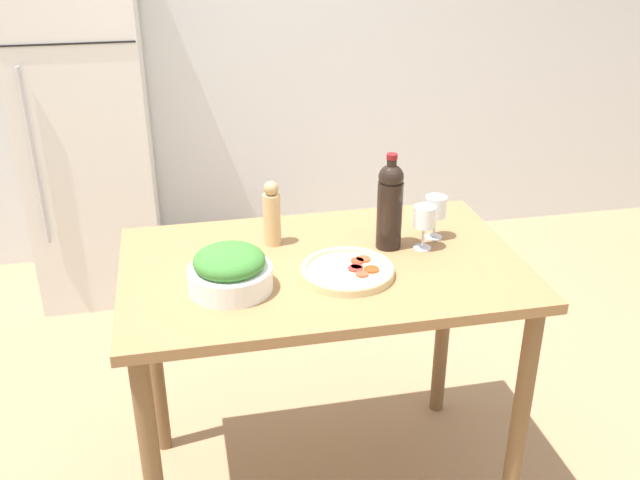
% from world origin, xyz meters
% --- Properties ---
extents(wall_back, '(6.40, 0.06, 2.60)m').
position_xyz_m(wall_back, '(0.00, 2.12, 1.30)').
color(wall_back, silver).
rests_on(wall_back, ground_plane).
extents(refrigerator, '(0.61, 0.67, 1.89)m').
position_xyz_m(refrigerator, '(-0.85, 1.74, 0.95)').
color(refrigerator, silver).
rests_on(refrigerator, ground_plane).
extents(prep_counter, '(1.24, 0.78, 0.91)m').
position_xyz_m(prep_counter, '(0.00, 0.00, 0.78)').
color(prep_counter, olive).
rests_on(prep_counter, ground_plane).
extents(wine_bottle, '(0.08, 0.08, 0.32)m').
position_xyz_m(wine_bottle, '(0.23, 0.07, 1.06)').
color(wine_bottle, black).
rests_on(wine_bottle, prep_counter).
extents(wine_glass_near, '(0.07, 0.07, 0.15)m').
position_xyz_m(wine_glass_near, '(0.34, 0.03, 1.02)').
color(wine_glass_near, silver).
rests_on(wine_glass_near, prep_counter).
extents(wine_glass_far, '(0.07, 0.07, 0.15)m').
position_xyz_m(wine_glass_far, '(0.40, 0.10, 1.02)').
color(wine_glass_far, silver).
rests_on(wine_glass_far, prep_counter).
extents(pepper_mill, '(0.06, 0.06, 0.22)m').
position_xyz_m(pepper_mill, '(-0.13, 0.17, 1.02)').
color(pepper_mill, tan).
rests_on(pepper_mill, prep_counter).
extents(salad_bowl, '(0.24, 0.24, 0.13)m').
position_xyz_m(salad_bowl, '(-0.30, -0.11, 0.98)').
color(salad_bowl, white).
rests_on(salad_bowl, prep_counter).
extents(homemade_pizza, '(0.28, 0.28, 0.03)m').
position_xyz_m(homemade_pizza, '(0.06, -0.09, 0.93)').
color(homemade_pizza, '#DBC189').
rests_on(homemade_pizza, prep_counter).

